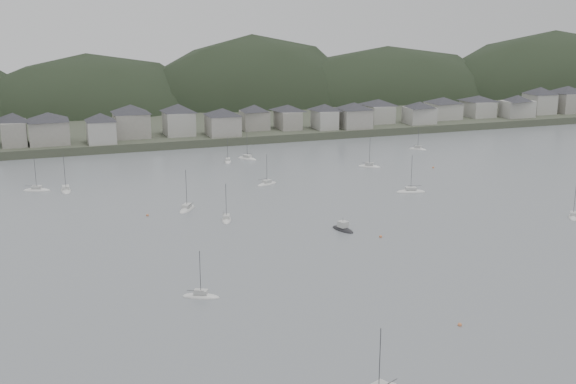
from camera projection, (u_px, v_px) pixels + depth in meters
name	position (u px, v px, depth m)	size (l,w,h in m)	color
ground	(450.00, 343.00, 110.64)	(900.00, 900.00, 0.00)	slate
far_shore_land	(149.00, 103.00, 379.57)	(900.00, 250.00, 3.00)	#383D2D
forested_ridge	(168.00, 134.00, 360.93)	(851.55, 103.94, 102.57)	black
waterfront_town	(316.00, 113.00, 292.27)	(451.48, 28.46, 12.92)	gray
sailboat_lead	(247.00, 159.00, 246.04)	(6.47, 7.91, 10.75)	silver
moored_fleet	(214.00, 251.00, 151.98)	(245.61, 170.29, 13.40)	silver
motor_launch_far	(343.00, 229.00, 166.94)	(4.36, 7.26, 3.65)	black
mooring_buoys	(271.00, 244.00, 156.75)	(147.42, 107.67, 0.70)	#D07545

